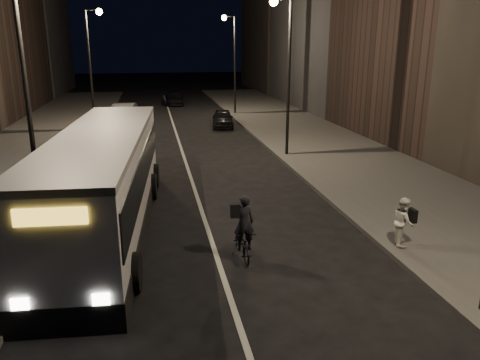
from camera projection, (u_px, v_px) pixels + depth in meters
name	position (u px, v px, depth m)	size (l,w,h in m)	color
ground	(218.00, 260.00, 13.60)	(180.00, 180.00, 0.00)	black
sidewalk_right	(323.00, 146.00, 28.30)	(7.00, 70.00, 0.16)	#3D3D3A
sidewalk_left	(25.00, 158.00, 25.23)	(7.00, 70.00, 0.16)	#3D3D3A
streetlight_right_mid	(284.00, 57.00, 24.36)	(1.20, 0.44, 8.12)	black
streetlight_right_far	(232.00, 51.00, 39.43)	(1.20, 0.44, 8.12)	black
streetlight_left_near	(32.00, 66.00, 14.89)	(1.20, 0.44, 8.12)	black
streetlight_left_far	(93.00, 54.00, 31.85)	(1.20, 0.44, 8.12)	black
city_bus	(104.00, 178.00, 15.36)	(3.59, 12.47, 3.32)	silver
cyclist_on_bicycle	(243.00, 237.00, 13.53)	(0.65, 1.74, 1.98)	black
pedestrian_woman	(403.00, 222.00, 14.03)	(0.73, 0.57, 1.49)	silver
car_near	(223.00, 118.00, 34.89)	(1.52, 3.78, 1.29)	black
car_mid	(126.00, 113.00, 36.72)	(1.68, 4.81, 1.58)	#3F4042
car_far	(174.00, 98.00, 47.65)	(1.80, 4.43, 1.28)	black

